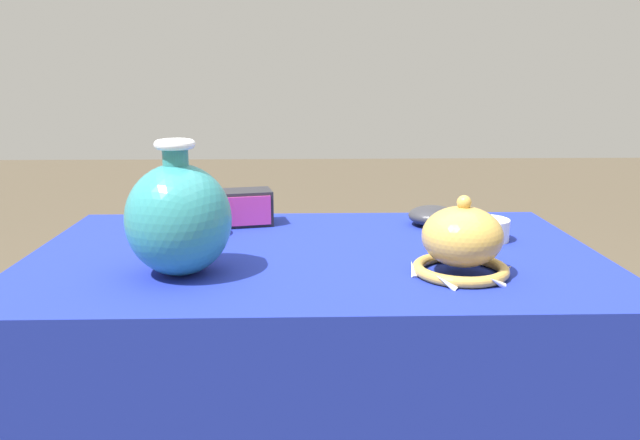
# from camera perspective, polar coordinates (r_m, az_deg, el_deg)

# --- Properties ---
(display_table) EXTENTS (1.25, 0.77, 0.74)m
(display_table) POSITION_cam_1_polar(r_m,az_deg,el_deg) (1.39, -0.45, -6.06)
(display_table) COLOR brown
(display_table) RESTS_ON ground_plane
(vase_tall_bulbous) EXTENTS (0.20, 0.20, 0.26)m
(vase_tall_bulbous) POSITION_cam_1_polar(r_m,az_deg,el_deg) (1.23, -12.80, 0.17)
(vase_tall_bulbous) COLOR teal
(vase_tall_bulbous) RESTS_ON display_table
(vase_dome_bell) EXTENTS (0.20, 0.20, 0.16)m
(vase_dome_bell) POSITION_cam_1_polar(r_m,az_deg,el_deg) (1.24, 12.84, -2.10)
(vase_dome_bell) COLOR gold
(vase_dome_bell) RESTS_ON display_table
(mosaic_tile_box) EXTENTS (0.15, 0.12, 0.09)m
(mosaic_tile_box) POSITION_cam_1_polar(r_m,az_deg,el_deg) (1.63, -6.83, 1.15)
(mosaic_tile_box) COLOR #232328
(mosaic_tile_box) RESTS_ON display_table
(pot_squat_cobalt) EXTENTS (0.13, 0.13, 0.05)m
(pot_squat_cobalt) POSITION_cam_1_polar(r_m,az_deg,el_deg) (1.54, -11.41, -0.49)
(pot_squat_cobalt) COLOR #3851A8
(pot_squat_cobalt) RESTS_ON display_table
(bowl_shallow_charcoal) EXTENTS (0.13, 0.13, 0.05)m
(bowl_shallow_charcoal) POSITION_cam_1_polar(r_m,az_deg,el_deg) (1.64, 10.29, 0.38)
(bowl_shallow_charcoal) COLOR #2D2D33
(bowl_shallow_charcoal) RESTS_ON display_table
(pot_squat_ivory) EXTENTS (0.11, 0.11, 0.05)m
(pot_squat_ivory) POSITION_cam_1_polar(r_m,az_deg,el_deg) (1.52, 14.88, -0.83)
(pot_squat_ivory) COLOR white
(pot_squat_ivory) RESTS_ON display_table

